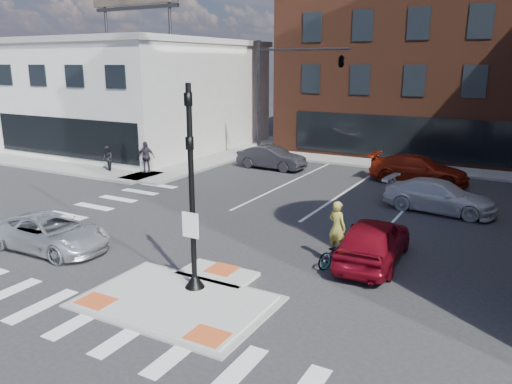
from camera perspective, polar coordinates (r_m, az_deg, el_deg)
The scene contains 17 objects.
ground at distance 15.06m, azimuth -7.89°, elevation -11.67°, with size 120.00×120.00×0.00m, color #28282B.
refuge_island at distance 14.86m, azimuth -8.51°, elevation -11.87°, with size 5.40×4.65×0.13m.
sidewalk_nw at distance 36.67m, azimuth -14.62°, elevation 3.81°, with size 23.50×20.50×0.15m.
sidewalk_n at distance 33.76m, azimuth 19.57°, elevation 2.54°, with size 26.00×3.00×0.15m, color gray.
building_nw at distance 43.15m, azimuth -15.76°, elevation 10.86°, with size 20.40×16.40×14.40m.
building_n at distance 43.03m, azimuth 22.88°, elevation 15.04°, with size 24.40×18.40×15.50m.
building_far_left at distance 63.91m, azimuth 18.47°, elevation 12.39°, with size 10.00×12.00×10.00m, color slate.
signal_pole at distance 14.48m, azimuth -7.28°, elevation -2.69°, with size 0.60×0.60×5.98m.
mast_arm_signal at distance 31.01m, azimuth 7.05°, elevation 13.70°, with size 6.10×2.24×8.00m.
silver_suv at distance 19.61m, azimuth -22.42°, elevation -4.33°, with size 2.13×4.63×1.29m, color silver.
red_sedan at distance 17.42m, azimuth 13.30°, elevation -5.40°, with size 1.87×4.66×1.59m, color maroon.
white_pickup at distance 24.22m, azimuth 20.23°, elevation -0.46°, with size 2.01×4.95×1.44m, color silver.
bg_car_dark at distance 32.03m, azimuth 1.77°, elevation 3.97°, with size 1.55×4.44×1.46m, color #2A292F.
bg_car_red at distance 29.61m, azimuth 18.07°, elevation 2.48°, with size 2.21×5.43×1.58m, color maroon.
cyclist at distance 16.94m, azimuth 9.16°, elevation -5.90°, with size 1.16×1.89×2.24m.
pedestrian_a at distance 31.98m, azimuth -16.63°, elevation 3.69°, with size 0.75×0.58×1.54m, color black.
pedestrian_b at distance 30.93m, azimuth -12.49°, elevation 3.94°, with size 1.11×0.46×1.90m, color #3A323E.
Camera 1 is at (8.27, -10.70, 6.62)m, focal length 35.00 mm.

